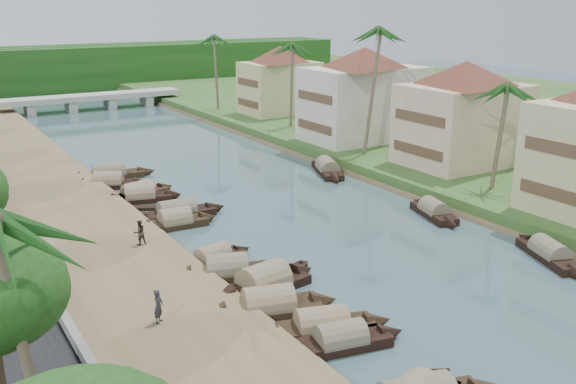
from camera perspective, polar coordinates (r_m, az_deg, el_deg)
ground at (r=41.58m, az=9.42°, el=-6.48°), size 220.00×220.00×0.00m
left_bank at (r=52.04m, az=-19.43°, el=-2.00°), size 10.00×180.00×0.80m
right_bank at (r=67.72m, az=10.73°, el=3.01°), size 16.00×180.00×1.20m
retaining_wall at (r=51.17m, az=-24.11°, el=-1.71°), size 0.40×180.00×1.10m
treeline at (r=131.76m, az=-20.42°, el=10.25°), size 120.00×14.00×8.00m
bridge at (r=104.86m, az=-17.18°, el=7.92°), size 28.00×4.00×2.40m
building_mid at (r=63.13m, az=15.32°, el=6.87°), size 14.11×14.11×9.70m
building_far at (r=72.68m, az=6.74°, el=8.74°), size 15.59×15.59×10.20m
building_distant at (r=89.73m, az=-0.73°, el=9.99°), size 12.62×12.62×9.20m
sampan_2 at (r=33.01m, az=3.02°, el=-11.86°), size 7.76×3.75×2.04m
sampan_3 at (r=31.81m, az=4.68°, el=-13.07°), size 7.18×2.75×1.94m
sampan_4 at (r=34.95m, az=-1.73°, el=-10.13°), size 8.10×3.83×2.25m
sampan_5 at (r=37.47m, az=-2.15°, el=-8.20°), size 8.09×3.33×2.48m
sampan_6 at (r=39.36m, az=-5.46°, el=-7.02°), size 7.45×4.04×2.19m
sampan_7 at (r=41.38m, az=-6.68°, el=-5.88°), size 6.33×2.46×1.73m
sampan_8 at (r=48.40m, az=-10.00°, el=-2.64°), size 6.72×2.01×2.08m
sampan_9 at (r=50.44m, az=-9.84°, el=-1.84°), size 8.29×2.01×2.10m
sampan_10 at (r=56.16m, az=-13.14°, el=-0.13°), size 7.58×3.69×2.08m
sampan_11 at (r=55.19m, az=-13.03°, el=-0.42°), size 7.37×3.35×2.09m
sampan_12 at (r=63.26m, az=-15.59°, el=1.56°), size 9.03×3.14×2.13m
sampan_13 at (r=60.13m, az=-15.65°, el=0.79°), size 7.44×4.78×2.08m
sampan_14 at (r=45.09m, az=22.21°, el=-5.12°), size 4.12×7.81×1.93m
sampan_15 at (r=51.28m, az=12.83°, el=-1.71°), size 3.31×7.25×1.95m
sampan_16 at (r=62.82m, az=3.52°, el=2.04°), size 4.71×8.81×2.16m
canoe_1 at (r=39.59m, az=-0.16°, el=-7.30°), size 4.80×2.64×0.79m
canoe_2 at (r=53.13m, az=-13.16°, el=-1.44°), size 6.05×3.53×0.91m
palm_1 at (r=54.65m, az=18.50°, el=8.70°), size 3.20×3.20×9.97m
palm_2 at (r=64.93m, az=7.41°, el=13.87°), size 3.20×3.20×13.89m
palm_3 at (r=79.17m, az=0.28°, el=12.82°), size 3.20×3.20×11.56m
palm_4 at (r=20.15m, az=-22.95°, el=-2.50°), size 3.20×3.20×10.32m
palm_7 at (r=93.23m, az=-6.46°, el=13.43°), size 3.20×3.20×11.82m
tree_6 at (r=77.17m, az=8.88°, el=9.46°), size 4.00×4.00×7.45m
person_near at (r=32.77m, az=-11.45°, el=-9.92°), size 0.74×0.76×1.76m
person_far at (r=43.11m, az=-13.07°, el=-3.51°), size 0.87×0.71×1.67m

